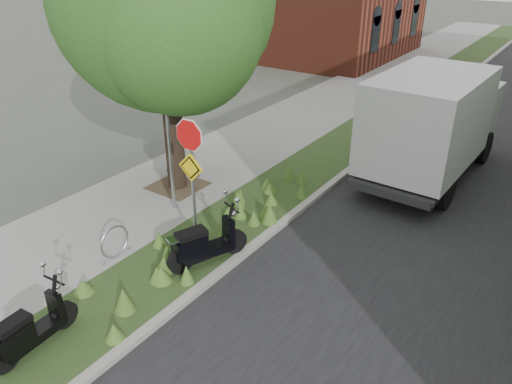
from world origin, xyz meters
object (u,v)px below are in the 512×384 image
at_px(box_truck, 434,120).
at_px(scooter_far, 199,248).
at_px(scooter_near, 25,336).
at_px(utility_cabinet, 182,155).
at_px(sign_assembly, 191,160).

bearing_deg(box_truck, scooter_far, -108.27).
xyz_separation_m(scooter_near, scooter_far, (0.71, 3.61, 0.04)).
distance_m(scooter_far, utility_cabinet, 4.79).
xyz_separation_m(scooter_near, box_truck, (3.17, 11.07, 1.25)).
bearing_deg(scooter_far, box_truck, 71.73).
bearing_deg(scooter_far, scooter_near, -101.06).
distance_m(sign_assembly, scooter_far, 1.86).
bearing_deg(sign_assembly, box_truck, 67.73).
bearing_deg(sign_assembly, scooter_far, -41.07).
distance_m(scooter_near, utility_cabinet, 7.45).
bearing_deg(scooter_near, box_truck, 74.03).
xyz_separation_m(sign_assembly, utility_cabinet, (-3.04, 2.92, -1.61)).
xyz_separation_m(scooter_far, box_truck, (2.46, 7.46, 1.21)).
bearing_deg(scooter_near, utility_cabinet, 111.86).
height_order(scooter_far, utility_cabinet, utility_cabinet).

